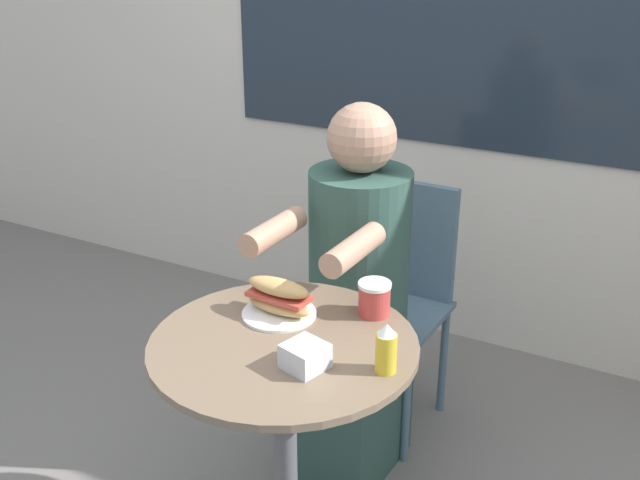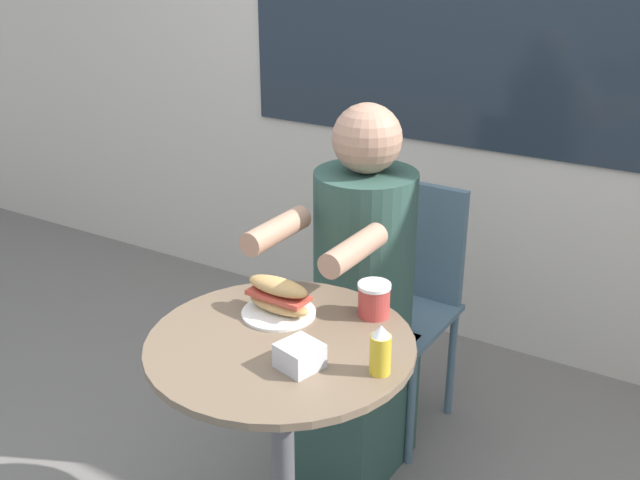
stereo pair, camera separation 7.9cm
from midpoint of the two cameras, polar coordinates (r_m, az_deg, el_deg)
The scene contains 8 objects.
storefront_wall at distance 2.99m, azimuth 14.59°, elevation 16.90°, with size 8.00×0.09×2.80m.
cafe_table at distance 1.96m, azimuth -1.73°, elevation -12.78°, with size 0.67×0.67×0.74m.
diner_chair at distance 2.64m, azimuth 7.35°, elevation -3.35°, with size 0.39×0.39×0.87m.
seated_diner at distance 2.36m, azimuth 3.85°, elevation -6.13°, with size 0.32×0.56×1.22m.
sandwich_on_plate at distance 1.95m, azimuth -2.03°, elevation -4.53°, with size 0.20×0.20×0.10m.
drink_cup at distance 1.95m, azimuth 5.30°, elevation -4.55°, with size 0.09×0.09×0.09m.
napkin_box at distance 1.73m, azimuth -0.25°, elevation -8.83°, with size 0.11×0.11×0.06m.
condiment_bottle at distance 1.71m, azimuth 6.02°, elevation -8.29°, with size 0.05×0.05×0.12m.
Camera 2 is at (0.90, -1.31, 1.69)m, focal length 42.00 mm.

